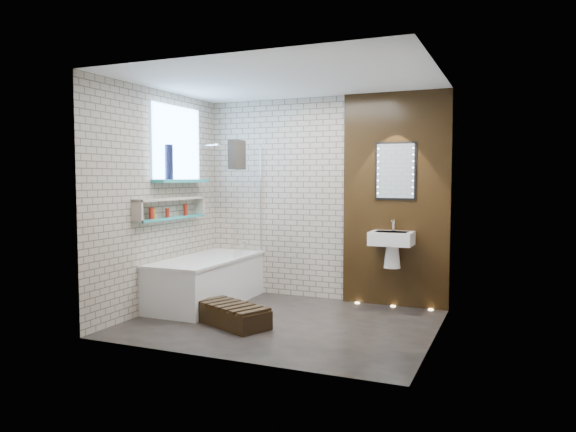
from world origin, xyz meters
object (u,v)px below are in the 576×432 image
at_px(bathtub, 207,281).
at_px(walnut_step, 232,316).
at_px(bath_screen, 248,200).
at_px(washbasin, 392,243).
at_px(led_mirror, 395,171).

height_order(bathtub, walnut_step, bathtub).
relative_size(bath_screen, walnut_step, 1.58).
height_order(washbasin, walnut_step, washbasin).
bearing_deg(bath_screen, bathtub, -128.90).
distance_m(bath_screen, led_mirror, 1.89).
xyz_separation_m(bath_screen, washbasin, (1.82, 0.18, -0.49)).
xyz_separation_m(bathtub, washbasin, (2.17, 0.62, 0.50)).
xyz_separation_m(washbasin, led_mirror, (0.00, 0.16, 0.86)).
bearing_deg(led_mirror, bath_screen, -169.34).
bearing_deg(washbasin, bathtub, -163.99).
distance_m(bath_screen, washbasin, 1.89).
distance_m(washbasin, walnut_step, 2.09).
bearing_deg(bath_screen, led_mirror, 10.66).
bearing_deg(bathtub, walnut_step, -44.54).
distance_m(bath_screen, walnut_step, 1.73).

